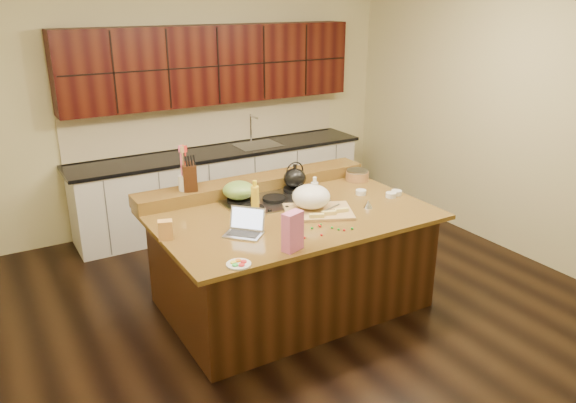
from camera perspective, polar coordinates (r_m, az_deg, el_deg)
room at (r=4.83m, az=0.30°, el=3.72°), size 5.52×5.02×2.72m
island at (r=5.15m, az=0.28°, el=-5.77°), size 2.40×1.60×0.92m
back_ledge at (r=5.52m, az=-3.43°, el=1.82°), size 2.40×0.30×0.12m
cooktop at (r=5.20m, az=-1.40°, el=0.16°), size 0.92×0.52×0.05m
back_counter at (r=6.97m, az=-7.00°, el=5.65°), size 3.70×0.66×2.40m
kettle at (r=5.41m, az=0.70°, el=2.38°), size 0.24×0.24×0.20m
green_bowl at (r=5.15m, az=-5.03°, el=1.15°), size 0.37×0.37×0.16m
laptop at (r=4.51m, az=-4.36°, el=-2.60°), size 0.37×0.37×0.20m
oil_bottle at (r=4.84m, az=-3.36°, el=0.04°), size 0.09×0.09×0.27m
vinegar_bottle at (r=4.99m, az=2.71°, el=0.58°), size 0.07×0.07×0.25m
wooden_tray at (r=4.95m, az=2.54°, el=0.15°), size 0.71×0.63×0.24m
ramekin_a at (r=5.40m, az=10.41°, el=0.66°), size 0.12×0.12×0.04m
ramekin_b at (r=5.47m, az=10.96°, el=0.89°), size 0.13×0.13×0.04m
ramekin_c at (r=5.43m, az=7.42°, el=0.95°), size 0.13×0.13×0.04m
strainer_bowl at (r=5.85m, az=7.04°, el=2.60°), size 0.26×0.26×0.09m
kitchen_timer at (r=5.10m, az=8.14°, el=-0.26°), size 0.09×0.09×0.07m
pink_bag at (r=4.18m, az=0.47°, el=-3.05°), size 0.18×0.13×0.30m
candy_plate at (r=4.02m, az=-5.03°, el=-6.37°), size 0.19×0.19×0.01m
package_box at (r=4.49m, az=-12.34°, el=-2.85°), size 0.13×0.11×0.16m
utensil_crock at (r=5.22m, az=-10.42°, el=1.89°), size 0.15×0.15×0.14m
knife_block at (r=5.21m, az=-10.02°, el=2.51°), size 0.17×0.22×0.24m
gumdrop_0 at (r=4.64m, az=3.29°, el=-2.52°), size 0.02×0.02×0.02m
gumdrop_1 at (r=4.62m, az=6.53°, el=-2.73°), size 0.02×0.02×0.02m
gumdrop_2 at (r=4.48m, az=3.43°, el=-3.39°), size 0.02×0.02×0.02m
gumdrop_3 at (r=4.59m, az=5.15°, el=-2.83°), size 0.02×0.02×0.02m
gumdrop_4 at (r=4.42m, az=1.68°, el=-3.69°), size 0.02×0.02×0.02m
gumdrop_5 at (r=4.57m, az=1.23°, el=-2.89°), size 0.02×0.02×0.02m
gumdrop_6 at (r=4.66m, az=3.20°, el=-2.43°), size 0.02×0.02×0.02m
gumdrop_7 at (r=4.60m, az=2.45°, el=-2.71°), size 0.02×0.02×0.02m
gumdrop_8 at (r=4.54m, az=1.14°, el=-3.03°), size 0.02×0.02×0.02m
gumdrop_9 at (r=4.67m, az=3.33°, el=-2.35°), size 0.02×0.02×0.02m
gumdrop_10 at (r=4.53m, az=0.03°, el=-3.06°), size 0.02×0.02×0.02m
gumdrop_11 at (r=4.62m, az=4.49°, el=-2.66°), size 0.02×0.02×0.02m
gumdrop_12 at (r=4.58m, az=5.73°, el=-2.90°), size 0.02×0.02×0.02m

